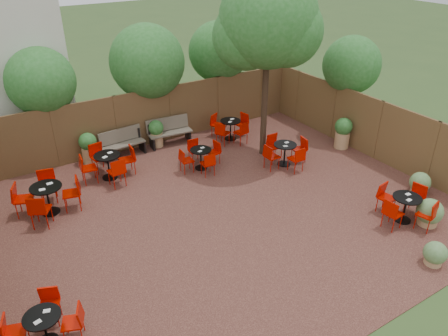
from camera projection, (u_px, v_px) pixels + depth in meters
ground at (222, 211)px, 11.92m from camera, size 80.00×80.00×0.00m
courtyard_paving at (222, 211)px, 11.91m from camera, size 12.00×10.00×0.02m
fence_back at (145, 119)px, 15.16m from camera, size 12.00×0.08×2.00m
fence_right at (378, 130)px, 14.26m from camera, size 0.08×10.00×2.00m
overhang_foliage at (108, 97)px, 12.07m from camera, size 15.35×10.49×2.57m
courtyard_tree at (268, 25)px, 12.97m from camera, size 3.01×2.96×5.89m
park_bench_left at (122, 143)px, 14.63m from camera, size 1.52×0.60×0.92m
park_bench_right at (169, 131)px, 15.45m from camera, size 1.58×0.65×0.95m
bistro_tables at (188, 178)px, 12.64m from camera, size 10.24×8.23×0.93m
planters at (147, 146)px, 14.13m from camera, size 11.90×4.16×1.11m
low_shrubs at (427, 210)px, 11.35m from camera, size 2.94×2.71×0.72m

